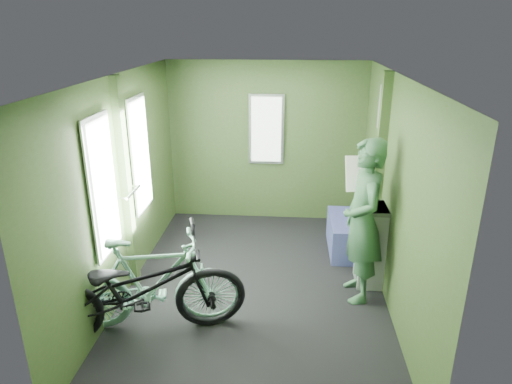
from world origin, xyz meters
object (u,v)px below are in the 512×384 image
Objects in this scene: bicycle_mint at (157,329)px; passenger at (363,221)px; bicycle_black at (144,336)px; bench_seat at (351,231)px; waste_box at (370,245)px.

passenger is (1.99, 0.76, 0.87)m from bicycle_mint.
bench_seat is (2.13, 1.91, 0.27)m from bicycle_black.
passenger is 1.20m from bench_seat.
passenger is 1.88× the size of waste_box.
waste_box reaches higher than bicycle_black.
waste_box is at bearing -79.87° from bicycle_black.
passenger is at bearing -84.29° from bicycle_black.
bicycle_mint is 1.84× the size of bench_seat.
passenger reaches higher than bicycle_mint.
passenger reaches higher than waste_box.
bicycle_black is at bearing 128.14° from bicycle_mint.
bicycle_mint is 2.43m from waste_box.
passenger is at bearing -80.53° from bicycle_mint.
bicycle_black is 2.87m from bench_seat.
passenger is at bearing -119.48° from waste_box.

